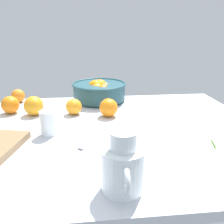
% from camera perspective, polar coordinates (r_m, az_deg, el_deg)
% --- Properties ---
extents(ground_plane, '(1.11, 0.91, 0.03)m').
position_cam_1_polar(ground_plane, '(0.93, 1.66, -4.79)').
color(ground_plane, silver).
extents(fruit_bowl, '(0.27, 0.27, 0.11)m').
position_cam_1_polar(fruit_bowl, '(1.26, -2.99, 4.97)').
color(fruit_bowl, '#234C56').
rests_on(fruit_bowl, ground_plane).
extents(juice_pitcher, '(0.10, 0.14, 0.16)m').
position_cam_1_polar(juice_pitcher, '(0.58, 2.54, -13.16)').
color(juice_pitcher, white).
rests_on(juice_pitcher, ground_plane).
extents(juice_glass, '(0.06, 0.06, 0.09)m').
position_cam_1_polar(juice_glass, '(0.89, -14.58, -2.85)').
color(juice_glass, white).
rests_on(juice_glass, ground_plane).
extents(loose_orange_0, '(0.08, 0.08, 0.08)m').
position_cam_1_polar(loose_orange_0, '(1.17, -22.59, 1.55)').
color(loose_orange_0, orange).
rests_on(loose_orange_0, ground_plane).
extents(loose_orange_1, '(0.07, 0.07, 0.07)m').
position_cam_1_polar(loose_orange_1, '(1.08, -8.89, 1.24)').
color(loose_orange_1, orange).
rests_on(loose_orange_1, ground_plane).
extents(loose_orange_2, '(0.07, 0.07, 0.07)m').
position_cam_1_polar(loose_orange_2, '(1.33, -21.03, 3.52)').
color(loose_orange_2, orange).
rests_on(loose_orange_2, ground_plane).
extents(loose_orange_3, '(0.08, 0.08, 0.08)m').
position_cam_1_polar(loose_orange_3, '(1.04, -0.80, 1.02)').
color(loose_orange_3, orange).
rests_on(loose_orange_3, ground_plane).
extents(loose_orange_4, '(0.08, 0.08, 0.08)m').
position_cam_1_polar(loose_orange_4, '(1.11, -17.76, 1.39)').
color(loose_orange_4, orange).
rests_on(loose_orange_4, ground_plane).
extents(spoon, '(0.06, 0.15, 0.01)m').
position_cam_1_polar(spoon, '(0.76, -6.35, -9.26)').
color(spoon, silver).
rests_on(spoon, ground_plane).
extents(herb_sprig_1, '(0.02, 0.07, 0.01)m').
position_cam_1_polar(herb_sprig_1, '(0.87, 22.53, -6.82)').
color(herb_sprig_1, '#50852E').
rests_on(herb_sprig_1, ground_plane).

